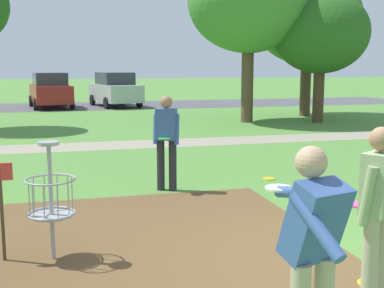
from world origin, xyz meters
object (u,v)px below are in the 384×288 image
Objects in this scene: disc_golf_basket at (45,196)px; player_waiting_right at (377,208)px; frisbee_by_tee at (369,284)px; tree_mid_left at (308,19)px; player_waiting_left at (166,137)px; tree_near_right at (249,1)px; tree_mid_center at (321,33)px; frisbee_mid_grass at (269,179)px; player_foreground_watching at (312,251)px; frisbee_far_left at (333,230)px; parked_car_leftmost at (50,90)px; parked_car_center_left at (115,89)px.

disc_golf_basket is 0.81× the size of player_waiting_right.
frisbee_by_tee is 18.35m from tree_mid_left.
tree_near_right reaches higher than player_waiting_left.
tree_mid_left is at bearing 73.62° from tree_mid_center.
frisbee_mid_grass is 0.04× the size of tree_mid_left.
player_foreground_watching is 0.28× the size of tree_mid_left.
tree_mid_center is (-0.75, -2.57, -0.76)m from tree_mid_left.
frisbee_far_left is (1.73, -2.82, -0.96)m from player_waiting_left.
frisbee_by_tee is at bearing -108.04° from frisbee_far_left.
player_foreground_watching is 7.83× the size of frisbee_far_left.
parked_car_leftmost reaches higher than disc_golf_basket.
tree_mid_center is (2.65, -0.84, -1.22)m from tree_near_right.
player_foreground_watching is 5.76m from player_waiting_left.
disc_golf_basket is at bearing -125.16° from player_waiting_left.
frisbee_by_tee is at bearing -74.86° from player_waiting_left.
disc_golf_basket is 3.52m from player_waiting_left.
tree_near_right is 1.33× the size of tree_mid_center.
parked_car_center_left reaches higher than player_waiting_right.
parked_car_center_left is (-0.07, 23.42, 0.91)m from frisbee_by_tee.
disc_golf_basket is at bearing -89.38° from parked_car_leftmost.
tree_near_right is (4.15, 14.47, 4.66)m from frisbee_by_tee.
frisbee_by_tee is (1.20, -4.44, -0.96)m from player_waiting_left.
frisbee_mid_grass is at bearing -86.90° from parked_car_center_left.
player_waiting_left is at bearing 121.49° from frisbee_far_left.
player_foreground_watching is 17.13m from tree_near_right.
player_foreground_watching is at bearing -123.12° from frisbee_far_left.
tree_mid_center is at bearing 50.26° from disc_golf_basket.
parked_car_leftmost is (-3.16, 23.88, -0.05)m from player_waiting_right.
player_foreground_watching is at bearing -91.87° from player_waiting_left.
player_foreground_watching is 6.61m from frisbee_mid_grass.
tree_mid_left is at bearing 26.87° from tree_near_right.
player_waiting_left is at bearing -126.69° from tree_mid_left.
tree_mid_center reaches higher than frisbee_far_left.
player_waiting_left is 7.16× the size of frisbee_mid_grass.
tree_mid_left is at bearing 59.87° from frisbee_mid_grass.
parked_car_leftmost is at bearing 136.34° from tree_mid_center.
parked_car_leftmost is at bearing 103.28° from frisbee_mid_grass.
disc_golf_basket is 3.66m from frisbee_by_tee.
player_waiting_left is at bearing 100.49° from player_waiting_right.
frisbee_far_left is at bearing -88.43° from parked_car_center_left.
frisbee_mid_grass is 0.05× the size of parked_car_center_left.
player_waiting_left is 19.11m from parked_car_leftmost.
player_waiting_left is at bearing -93.41° from parked_car_center_left.
disc_golf_basket is 15.91m from tree_mid_center.
player_waiting_right is at bearing -116.71° from tree_mid_center.
player_waiting_right is 7.83× the size of frisbee_far_left.
tree_mid_left reaches higher than player_waiting_right.
disc_golf_basket reaches higher than frisbee_far_left.
tree_mid_center is at bearing 56.43° from frisbee_mid_grass.
frisbee_by_tee is (3.22, -1.57, -0.74)m from disc_golf_basket.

